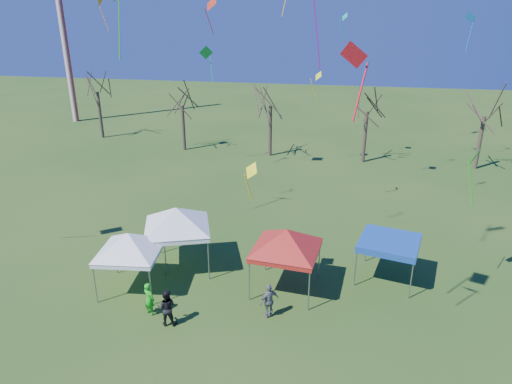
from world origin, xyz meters
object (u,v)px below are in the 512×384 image
(tree_0, at_px, (95,75))
(person_green, at_px, (149,299))
(tree_3, at_px, (369,93))
(tree_1, at_px, (181,89))
(tent_white_mid, at_px, (176,212))
(person_grey, at_px, (269,301))
(tree_4, at_px, (488,97))
(tent_red, at_px, (287,233))
(tent_blue, at_px, (389,243))
(tent_white_west, at_px, (128,237))
(tree_2, at_px, (271,86))
(person_dark, at_px, (167,307))
(radio_mast, at_px, (60,11))

(tree_0, bearing_deg, person_green, -57.90)
(tree_3, bearing_deg, tree_1, 177.94)
(tent_white_mid, height_order, person_grey, tent_white_mid)
(tree_4, distance_m, tent_red, 25.19)
(tent_blue, bearing_deg, tree_4, 66.00)
(person_green, bearing_deg, tent_white_west, -22.87)
(tent_white_mid, distance_m, tent_red, 5.74)
(tree_2, height_order, tree_3, tree_2)
(tree_1, xyz_separation_m, tree_4, (26.12, -0.65, 0.27))
(tree_4, bearing_deg, tree_1, 178.58)
(tent_white_mid, relative_size, person_dark, 2.48)
(radio_mast, distance_m, tree_4, 44.96)
(tree_4, bearing_deg, tent_white_west, -132.30)
(tent_white_mid, xyz_separation_m, tent_blue, (10.43, 0.90, -1.14))
(tent_blue, relative_size, person_grey, 2.04)
(tent_white_mid, bearing_deg, radio_mast, 128.90)
(tree_1, bearing_deg, tent_red, -59.61)
(radio_mast, bearing_deg, person_dark, -53.73)
(tent_blue, relative_size, person_green, 2.11)
(person_green, bearing_deg, person_dark, 177.51)
(tent_white_west, relative_size, tent_white_mid, 0.93)
(radio_mast, xyz_separation_m, tree_4, (43.36, -10.00, -6.44))
(tree_1, height_order, person_green, tree_1)
(tent_white_mid, xyz_separation_m, person_green, (0.13, -4.05, -2.34))
(radio_mast, xyz_separation_m, person_dark, (25.49, -34.74, -11.67))
(tree_3, height_order, tent_blue, tree_3)
(tent_white_mid, xyz_separation_m, tent_red, (5.66, -0.96, -0.17))
(tent_red, relative_size, person_grey, 2.56)
(tree_0, relative_size, tent_blue, 2.58)
(radio_mast, height_order, person_grey, radio_mast)
(radio_mast, relative_size, tree_3, 3.16)
(tree_1, xyz_separation_m, tent_blue, (17.54, -19.92, -3.82))
(radio_mast, xyz_separation_m, tree_3, (34.03, -9.96, -6.42))
(radio_mast, distance_m, person_green, 43.68)
(tree_3, height_order, tent_white_west, tree_3)
(tree_0, height_order, tree_4, tree_0)
(tree_0, bearing_deg, tree_3, -7.08)
(tent_white_west, bearing_deg, tree_0, 121.29)
(tree_1, xyz_separation_m, person_grey, (12.37, -24.05, -4.99))
(tree_1, distance_m, person_grey, 27.50)
(tree_3, xyz_separation_m, tent_blue, (0.74, -19.31, -4.11))
(tent_blue, bearing_deg, tent_white_mid, -175.04)
(tree_2, bearing_deg, tent_white_mid, -93.58)
(tree_2, distance_m, tree_3, 8.41)
(person_dark, bearing_deg, radio_mast, -63.66)
(tent_blue, height_order, person_green, tent_blue)
(tree_4, distance_m, tent_white_west, 30.60)
(tent_blue, bearing_deg, tree_3, 92.20)
(tree_2, distance_m, person_grey, 24.73)
(tent_red, xyz_separation_m, person_grey, (-0.40, -2.27, -2.14))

